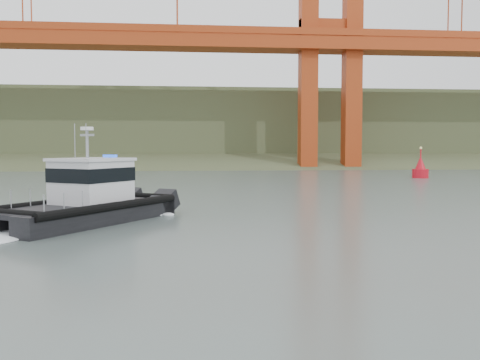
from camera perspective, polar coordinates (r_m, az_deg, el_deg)
The scene contains 4 objects.
ground at distance 19.79m, azimuth 4.51°, elevation -8.25°, with size 400.00×400.00×0.00m, color #46534E.
headlands at distance 144.64m, azimuth -4.29°, elevation 4.76°, with size 500.00×105.36×27.12m.
patrol_boat at distance 29.70m, azimuth -15.94°, elevation -1.83°, with size 9.24×11.28×5.28m.
nav_buoy at distance 73.15m, azimuth 18.69°, elevation 1.10°, with size 2.05×2.05×4.28m.
Camera 1 is at (-3.43, -19.06, 4.05)m, focal length 40.00 mm.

